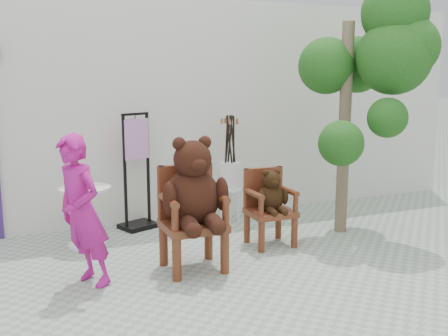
% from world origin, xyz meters
% --- Properties ---
extents(ground_plane, '(60.00, 60.00, 0.00)m').
position_xyz_m(ground_plane, '(0.00, 0.00, 0.00)').
color(ground_plane, '#9CA796').
rests_on(ground_plane, ground).
extents(back_wall, '(9.00, 1.00, 3.00)m').
position_xyz_m(back_wall, '(0.00, 3.10, 1.50)').
color(back_wall, silver).
rests_on(back_wall, ground).
extents(chair_big, '(0.69, 0.73, 1.39)m').
position_xyz_m(chair_big, '(-0.58, 0.68, 0.78)').
color(chair_big, '#4F2111').
rests_on(chair_big, ground).
extents(chair_small, '(0.51, 0.49, 0.91)m').
position_xyz_m(chair_small, '(0.52, 1.09, 0.55)').
color(chair_small, '#4F2111').
rests_on(chair_small, ground).
extents(person, '(0.56, 0.64, 1.47)m').
position_xyz_m(person, '(-1.69, 0.65, 0.74)').
color(person, '#B71682').
rests_on(person, ground).
extents(cafe_table, '(0.60, 0.60, 0.70)m').
position_xyz_m(cafe_table, '(-1.49, 1.88, 0.44)').
color(cafe_table, white).
rests_on(cafe_table, ground).
extents(display_stand, '(0.55, 0.49, 1.51)m').
position_xyz_m(display_stand, '(-0.76, 2.35, 0.58)').
color(display_stand, black).
rests_on(display_stand, ground).
extents(stool_bucket, '(0.32, 0.32, 1.45)m').
position_xyz_m(stool_bucket, '(0.49, 2.21, 0.64)').
color(stool_bucket, white).
rests_on(stool_bucket, ground).
extents(tree, '(1.56, 1.57, 3.12)m').
position_xyz_m(tree, '(1.95, 1.09, 2.20)').
color(tree, brown).
rests_on(tree, ground).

